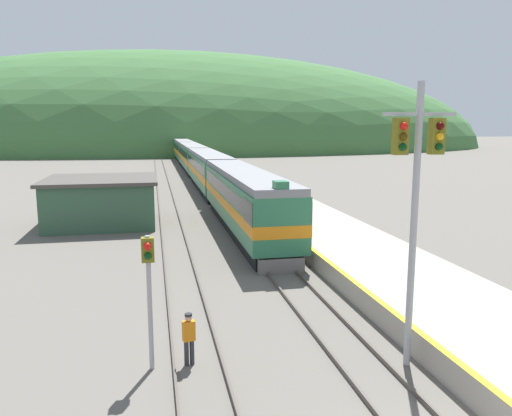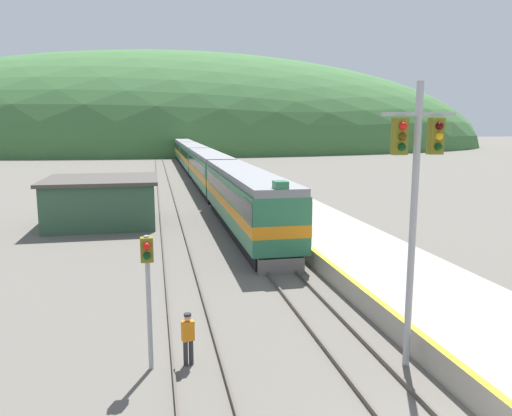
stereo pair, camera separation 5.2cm
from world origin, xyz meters
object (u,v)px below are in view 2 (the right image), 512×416
Objects in this scene: carriage_fourth at (184,150)px; carriage_fifth at (178,145)px; carriage_third at (193,157)px; track_worker at (188,336)px; carriage_second at (209,170)px; signal_post_siding at (148,275)px; express_train_lead_car at (245,199)px; signal_mast_main at (415,184)px.

carriage_fourth and carriage_fifth have the same top height.
carriage_third is 13.01× the size of track_worker.
carriage_third is (0.00, 21.97, 0.00)m from carriage_second.
signal_post_siding is at bearing -178.14° from track_worker.
carriage_fourth is at bearing -90.00° from carriage_fifth.
carriage_second and carriage_third have the same top height.
signal_post_siding is (-6.16, -83.85, 0.65)m from carriage_fourth.
carriage_fourth is (0.00, 65.69, -0.01)m from express_train_lead_car.
carriage_second is 5.22× the size of signal_post_siding.
express_train_lead_car is 2.42× the size of signal_mast_main.
carriage_fifth is at bearing 90.00° from express_train_lead_car.
carriage_second is (0.00, 21.76, -0.01)m from express_train_lead_car.
signal_post_siding is at bearing -95.69° from carriage_third.
carriage_fourth is 5.22× the size of signal_post_siding.
signal_mast_main is 7.99m from track_worker.
carriage_second is 41.35m from signal_mast_main.
track_worker is at bearing -94.68° from carriage_third.
signal_mast_main is (1.36, -63.17, 3.23)m from carriage_third.
carriage_fifth is 107.16m from signal_mast_main.
express_train_lead_car is 12.47× the size of track_worker.
express_train_lead_car reaches higher than carriage_fourth.
carriage_third reaches higher than track_worker.
signal_mast_main is 8.06m from signal_post_siding.
signal_mast_main is (1.36, -41.20, 3.23)m from carriage_second.
signal_post_siding is 2.49× the size of track_worker.
carriage_fifth is 13.01× the size of track_worker.
signal_post_siding is (-7.52, 1.28, -2.58)m from signal_mast_main.
carriage_third and carriage_fourth have the same top height.
carriage_third reaches higher than signal_post_siding.
carriage_fourth is 2.53× the size of signal_mast_main.
carriage_second is 40.23m from track_worker.
express_train_lead_car is 21.76m from carriage_second.
signal_mast_main is 2.06× the size of signal_post_siding.
carriage_third is 2.53× the size of signal_mast_main.
carriage_fourth reaches higher than signal_post_siding.
express_train_lead_car is at bearing -90.00° from carriage_third.
carriage_third is at bearing 84.31° from signal_post_siding.
carriage_third is at bearing -90.00° from carriage_fourth.
carriage_third is (0.00, 43.72, -0.01)m from express_train_lead_car.
express_train_lead_car is 18.87m from track_worker.
express_train_lead_car is at bearing -90.00° from carriage_fifth.
carriage_second is 13.01× the size of track_worker.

